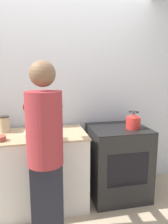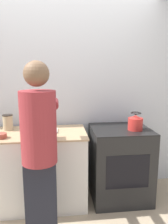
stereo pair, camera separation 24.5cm
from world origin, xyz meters
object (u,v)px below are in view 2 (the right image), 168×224
at_px(person, 39,147).
at_px(cutting_board, 42,131).
at_px(canister_jar, 8,122).
at_px(kettle, 135,123).
at_px(knife, 38,131).
at_px(oven, 120,163).
at_px(bowl_prep, 0,136).

xyz_separation_m(person, cutting_board, (-0.02, 0.61, -0.03)).
bearing_deg(canister_jar, person, -59.60).
bearing_deg(kettle, person, -154.83).
distance_m(knife, canister_jar, 0.40).
xyz_separation_m(oven, canister_jar, (-1.36, 0.15, 0.53)).
bearing_deg(cutting_board, knife, -156.93).
xyz_separation_m(cutting_board, knife, (-0.04, -0.02, 0.01)).
xyz_separation_m(oven, knife, (-0.99, 0.00, 0.45)).
relative_size(cutting_board, bowl_prep, 2.67).
relative_size(person, knife, 6.57).
bearing_deg(canister_jar, oven, -6.12).
bearing_deg(kettle, knife, 175.37).
bearing_deg(oven, kettle, -30.35).
bearing_deg(bowl_prep, person, -42.97).
height_order(person, kettle, person).
bearing_deg(person, oven, 32.61).
relative_size(knife, bowl_prep, 1.90).
xyz_separation_m(person, kettle, (1.07, 0.50, 0.07)).
bearing_deg(oven, cutting_board, 178.64).
height_order(kettle, bowl_prep, kettle).
bearing_deg(knife, person, -83.15).
bearing_deg(person, canister_jar, 120.40).
distance_m(oven, cutting_board, 1.04).
distance_m(person, bowl_prep, 0.61).
relative_size(oven, canister_jar, 4.71).
bearing_deg(oven, canister_jar, 173.88).
distance_m(bowl_prep, canister_jar, 0.33).
distance_m(person, canister_jar, 0.86).
distance_m(oven, canister_jar, 1.46).
height_order(oven, bowl_prep, bowl_prep).
height_order(cutting_board, kettle, kettle).
height_order(person, canister_jar, person).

